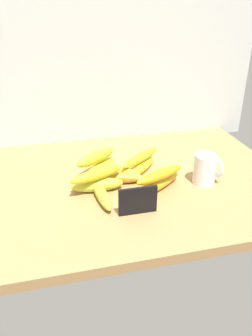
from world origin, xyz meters
TOP-DOWN VIEW (x-y plane):
  - counter_top at (0.00, 0.00)cm, footprint 110.00×76.00cm
  - back_wall at (0.00, 39.00)cm, footprint 130.00×2.00cm
  - chalkboard_sign at (-0.70, -19.28)cm, footprint 11.00×1.80cm
  - coffee_mug at (25.28, -7.66)cm, footprint 8.76×7.26cm
  - banana_0 at (7.85, 4.98)cm, footprint 13.50×13.94cm
  - banana_1 at (8.92, -8.19)cm, footprint 19.68×14.59cm
  - banana_2 at (-7.36, 6.23)cm, footprint 15.77×17.14cm
  - banana_3 at (0.33, 2.29)cm, footprint 13.55×16.20cm
  - banana_4 at (-9.79, -4.61)cm, footprint 16.69×5.30cm
  - banana_5 at (-3.40, -0.88)cm, footprint 17.09×8.53cm
  - banana_6 at (-9.32, -9.78)cm, footprint 5.17×18.06cm
  - banana_7 at (-9.92, -5.02)cm, footprint 17.92×9.25cm
  - banana_8 at (9.01, -9.51)cm, footprint 18.11×10.52cm
  - banana_9 at (7.04, 5.16)cm, footprint 17.38×14.43cm
  - banana_10 at (-8.08, 7.23)cm, footprint 16.16×13.29cm

SIDE VIEW (x-z plane):
  - counter_top at x=0.00cm, z-range 0.00..3.00cm
  - banana_6 at x=-9.32cm, z-range 3.00..6.52cm
  - banana_0 at x=7.85cm, z-range 3.00..6.54cm
  - banana_5 at x=-3.40cm, z-range 3.00..6.74cm
  - banana_2 at x=-7.36cm, z-range 3.00..6.91cm
  - banana_3 at x=0.33cm, z-range 3.00..6.97cm
  - banana_1 at x=8.92cm, z-range 3.00..7.24cm
  - banana_4 at x=-9.79cm, z-range 3.00..7.39cm
  - chalkboard_sign at x=-0.70cm, z-range 2.66..11.06cm
  - coffee_mug at x=25.28cm, z-range 3.00..12.99cm
  - banana_9 at x=7.04cm, z-range 6.54..9.96cm
  - banana_8 at x=9.01cm, z-range 7.24..10.66cm
  - banana_10 at x=-8.08cm, z-range 6.91..11.29cm
  - banana_7 at x=-9.92cm, z-range 7.39..10.85cm
  - back_wall at x=0.00cm, z-range 0.00..70.00cm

